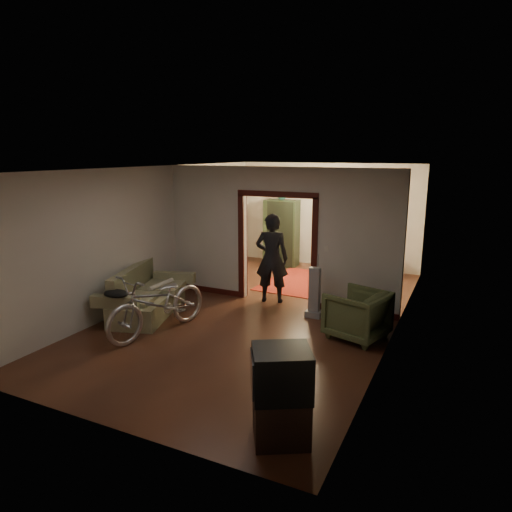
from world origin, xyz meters
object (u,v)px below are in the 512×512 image
Objects in this scene: armchair at (357,315)px; locker at (281,233)px; bicycle at (158,303)px; desk at (361,261)px; sofa at (148,292)px; person at (272,258)px.

armchair is 5.21m from locker.
desk is (2.31, 5.26, -0.16)m from bicycle.
desk is at bearing -151.29° from armchair.
armchair is (3.93, 0.58, -0.04)m from sofa.
person reaches higher than bicycle.
bicycle reaches higher than sofa.
sofa reaches higher than desk.
locker is 1.75× the size of desk.
bicycle is 3.39m from armchair.
bicycle is (0.79, -0.69, 0.10)m from sofa.
person reaches higher than armchair.
bicycle is 1.15× the size of locker.
locker is at bearing 102.54° from bicycle.
sofa is 2.15× the size of armchair.
armchair is at bearing 35.06° from bicycle.
locker is (0.05, 5.44, 0.36)m from bicycle.
locker is (0.84, 4.75, 0.46)m from sofa.
sofa is 2.58m from person.
armchair is 0.50× the size of locker.
person is 1.03× the size of locker.
armchair is 0.49× the size of person.
sofa is at bearing 151.78° from bicycle.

